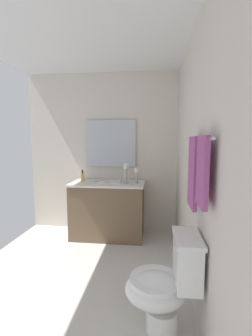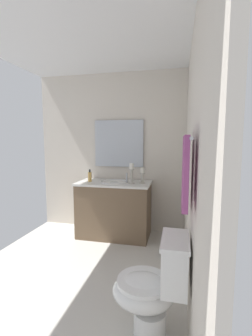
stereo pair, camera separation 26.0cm
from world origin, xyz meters
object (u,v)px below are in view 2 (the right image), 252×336
Objects in this scene: candle_holder_tall at (142,175)px; towel_near_vanity at (184,173)px; candle_holder_short at (132,173)px; toilet at (153,287)px; mirror at (119,144)px; towel_center at (186,172)px; soap_bottle at (90,177)px; vanity_cabinet at (114,209)px; sink_basin at (114,185)px; towel_bar at (189,139)px.

candle_holder_tall is 0.41× the size of towel_near_vanity.
candle_holder_tall is 0.78× the size of candle_holder_short.
mirror is at bearing -158.79° from toilet.
toilet is at bearing 11.48° from candle_holder_tall.
towel_center is at bearing 24.57° from mirror.
towel_center reaches higher than soap_bottle.
towel_center is at bearing 16.63° from candle_holder_tall.
candle_holder_short reaches higher than candle_holder_tall.
soap_bottle is 0.24× the size of toilet.
vanity_cabinet is 1.40× the size of mirror.
sink_basin is 1.41× the size of candle_holder_short.
towel_center is (1.79, 1.33, 0.34)m from soap_bottle.
vanity_cabinet is 2.22m from towel_center.
candle_holder_short is at bearing -158.66° from towel_center.
towel_near_vanity is at bearing 28.67° from mirror.
sink_basin is (0.00, 0.00, 0.37)m from vanity_cabinet.
towel_near_vanity is at bearing -174.03° from towel_bar.
soap_bottle is at bearing -145.62° from toilet.
towel_bar is at bearing 5.97° from towel_near_vanity.
sink_basin is at bearing 90.00° from vanity_cabinet.
mirror reaches higher than candle_holder_short.
towel_center reaches higher than vanity_cabinet.
soap_bottle is at bearing -49.69° from mirror.
candle_holder_tall is at bearing 111.87° from candle_holder_short.
towel_bar reaches higher than soap_bottle.
towel_center is at bearing 0.00° from towel_near_vanity.
sink_basin is 1.81m from towel_near_vanity.
mirror is 2.70× the size of candle_holder_short.
sink_basin is 0.91× the size of towel_center.
vanity_cabinet is 3.77× the size of candle_holder_short.
candle_holder_short is 1.79m from towel_bar.
candle_holder_tall reaches higher than vanity_cabinet.
towel_near_vanity is (1.47, 0.54, 0.25)m from candle_holder_tall.
towel_center reaches higher than sink_basin.
mirror is (-0.28, 0.00, 0.97)m from vanity_cabinet.
sink_basin is at bearing 0.20° from mirror.
mirror reaches higher than toilet.
towel_bar is (1.64, 0.56, 0.50)m from candle_holder_tall.
towel_near_vanity and towel_center have the same top height.
sink_basin is 0.45m from candle_holder_tall.
sink_basin is at bearing 94.69° from soap_bottle.
candle_holder_tall is (0.29, 0.42, -0.44)m from mirror.
candle_holder_tall is 1.79m from toilet.
candle_holder_tall is 0.30× the size of toilet.
vanity_cabinet is 1.92m from towel_near_vanity.
vanity_cabinet is 2.17m from towel_bar.
candle_holder_tall is (0.01, 0.42, 0.52)m from vanity_cabinet.
soap_bottle is (0.03, -0.37, 0.48)m from vanity_cabinet.
candle_holder_short is 0.65× the size of towel_center.
vanity_cabinet is 1.44× the size of toilet.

